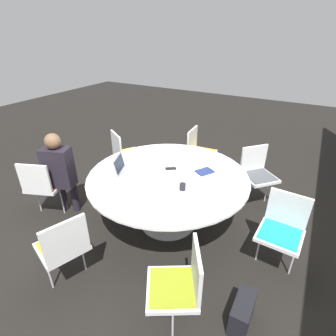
% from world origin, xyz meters
% --- Properties ---
extents(ground_plane, '(16.00, 16.00, 0.00)m').
position_xyz_m(ground_plane, '(0.00, 0.00, 0.00)').
color(ground_plane, black).
extents(conference_table, '(2.01, 2.01, 0.75)m').
position_xyz_m(conference_table, '(0.00, 0.00, 0.64)').
color(conference_table, '#B7B7BC').
rests_on(conference_table, ground_plane).
extents(chair_0, '(0.55, 0.56, 0.88)m').
position_xyz_m(chair_0, '(0.69, -1.56, 0.53)').
color(chair_0, white).
rests_on(chair_0, ground_plane).
extents(chair_1, '(0.56, 0.54, 0.88)m').
position_xyz_m(chair_1, '(1.34, -0.41, 0.53)').
color(chair_1, white).
rests_on(chair_1, ground_plane).
extents(chair_2, '(0.59, 0.59, 0.88)m').
position_xyz_m(chair_2, '(1.17, 0.77, 0.53)').
color(chair_2, white).
rests_on(chair_2, ground_plane).
extents(chair_3, '(0.45, 0.47, 0.88)m').
position_xyz_m(chair_3, '(0.03, 1.40, 0.53)').
color(chair_3, white).
rests_on(chair_3, ground_plane).
extents(chair_4, '(0.61, 0.61, 0.88)m').
position_xyz_m(chair_4, '(-1.08, 0.89, 0.53)').
color(chair_4, white).
rests_on(chair_4, ground_plane).
extents(chair_5, '(0.47, 0.45, 0.88)m').
position_xyz_m(chair_5, '(-1.39, -0.17, 0.53)').
color(chair_5, white).
rests_on(chair_5, ground_plane).
extents(chair_6, '(0.59, 0.60, 0.88)m').
position_xyz_m(chair_6, '(-0.68, -1.23, 0.53)').
color(chair_6, white).
rests_on(chair_6, ground_plane).
extents(person_0, '(0.34, 0.42, 1.23)m').
position_xyz_m(person_0, '(0.52, -1.36, 0.72)').
color(person_0, '#231E28').
rests_on(person_0, ground_plane).
extents(laptop, '(0.39, 0.35, 0.21)m').
position_xyz_m(laptop, '(0.21, -0.52, 0.80)').
color(laptop, '#99999E').
rests_on(laptop, conference_table).
extents(spiral_notebook, '(0.26, 0.24, 0.02)m').
position_xyz_m(spiral_notebook, '(-0.29, 0.37, 0.76)').
color(spiral_notebook, navy).
rests_on(spiral_notebook, conference_table).
extents(coffee_cup, '(0.07, 0.07, 0.08)m').
position_xyz_m(coffee_cup, '(0.21, 0.31, 0.79)').
color(coffee_cup, black).
rests_on(coffee_cup, conference_table).
extents(cell_phone, '(0.14, 0.15, 0.01)m').
position_xyz_m(cell_phone, '(-0.16, -0.05, 0.75)').
color(cell_phone, black).
rests_on(cell_phone, conference_table).
extents(handbag, '(0.36, 0.16, 0.28)m').
position_xyz_m(handbag, '(0.89, 1.26, 0.14)').
color(handbag, black).
rests_on(handbag, ground_plane).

